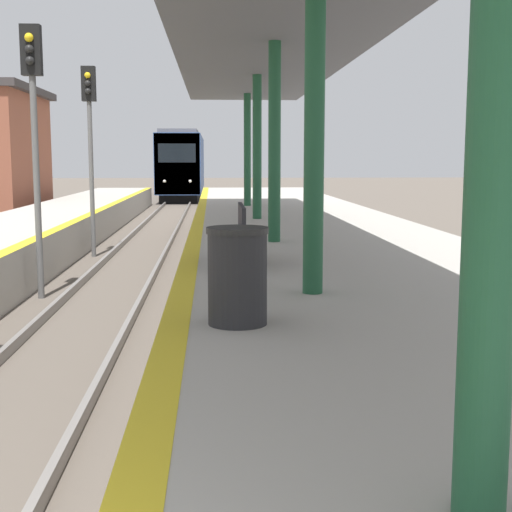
{
  "coord_description": "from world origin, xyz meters",
  "views": [
    {
      "loc": [
        2.04,
        -1.51,
        2.62
      ],
      "look_at": [
        3.32,
        19.65,
        -0.27
      ],
      "focal_mm": 50.0,
      "sensor_mm": 36.0,
      "label": 1
    }
  ],
  "objects_px": {
    "signal_mid": "(34,112)",
    "signal_far": "(90,126)",
    "trash_bin": "(237,276)",
    "bench": "(234,233)",
    "train": "(183,165)"
  },
  "relations": [
    {
      "from": "trash_bin",
      "to": "bench",
      "type": "height_order",
      "value": "trash_bin"
    },
    {
      "from": "trash_bin",
      "to": "bench",
      "type": "bearing_deg",
      "value": 88.77
    },
    {
      "from": "signal_mid",
      "to": "trash_bin",
      "type": "xyz_separation_m",
      "value": [
        3.5,
        -6.53,
        -2.01
      ]
    },
    {
      "from": "train",
      "to": "bench",
      "type": "height_order",
      "value": "train"
    },
    {
      "from": "signal_mid",
      "to": "signal_far",
      "type": "relative_size",
      "value": 1.0
    },
    {
      "from": "signal_far",
      "to": "trash_bin",
      "type": "height_order",
      "value": "signal_far"
    },
    {
      "from": "signal_mid",
      "to": "train",
      "type": "bearing_deg",
      "value": 88.05
    },
    {
      "from": "train",
      "to": "signal_far",
      "type": "distance_m",
      "value": 30.1
    },
    {
      "from": "signal_far",
      "to": "signal_mid",
      "type": "bearing_deg",
      "value": -90.37
    },
    {
      "from": "train",
      "to": "trash_bin",
      "type": "height_order",
      "value": "train"
    },
    {
      "from": "signal_far",
      "to": "trash_bin",
      "type": "distance_m",
      "value": 12.97
    },
    {
      "from": "signal_far",
      "to": "train",
      "type": "bearing_deg",
      "value": 87.74
    },
    {
      "from": "trash_bin",
      "to": "signal_far",
      "type": "bearing_deg",
      "value": 105.7
    },
    {
      "from": "signal_far",
      "to": "trash_bin",
      "type": "bearing_deg",
      "value": -74.3
    },
    {
      "from": "train",
      "to": "trash_bin",
      "type": "bearing_deg",
      "value": -86.92
    }
  ]
}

